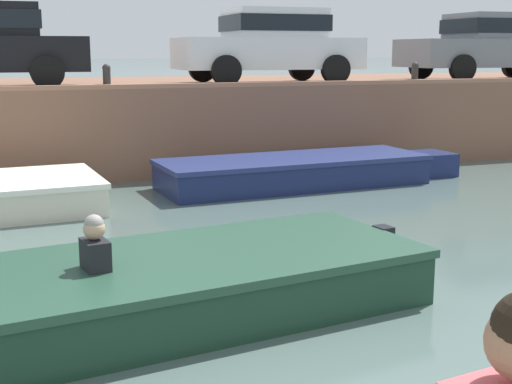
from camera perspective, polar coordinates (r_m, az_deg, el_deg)
The scene contains 9 objects.
ground_plane at distance 8.32m, azimuth 0.53°, elevation -5.54°, with size 400.00×400.00×0.00m, color #4C605B.
far_quay_wall at distance 16.36m, azimuth -9.99°, elevation 5.68°, with size 60.00×6.00×1.72m, color brown.
far_wall_coping at distance 13.47m, azimuth -7.98°, elevation 8.41°, with size 60.00×0.24×0.08m, color #9F6C52.
boat_moored_central_navy at distance 12.93m, azimuth 3.98°, elevation 1.70°, with size 5.86×1.92×0.53m.
motorboat_passing at distance 6.57m, azimuth -8.63°, elevation -7.80°, with size 5.79×2.58×1.03m.
car_centre_white at distance 15.40m, azimuth 1.09°, elevation 11.86°, with size 3.83×2.06×1.54m.
car_right_inner_grey at distance 18.23m, azimuth 18.48°, elevation 11.21°, with size 4.38×2.12×1.54m.
mooring_bollard_mid at distance 13.44m, azimuth -11.86°, elevation 9.12°, with size 0.15×0.15×0.45m.
mooring_bollard_east at distance 15.72m, azimuth 12.60°, elevation 9.37°, with size 0.15×0.15×0.45m.
Camera 1 is at (-2.77, -1.89, 2.41)m, focal length 50.00 mm.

